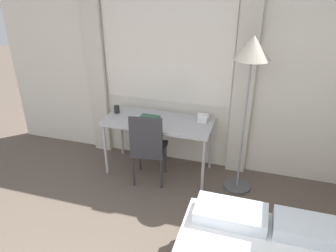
{
  "coord_description": "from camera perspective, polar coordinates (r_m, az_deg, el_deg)",
  "views": [
    {
      "loc": [
        0.89,
        -0.74,
        2.48
      ],
      "look_at": [
        -0.02,
        2.28,
        0.88
      ],
      "focal_mm": 35.0,
      "sensor_mm": 36.0,
      "label": 1
    }
  ],
  "objects": [
    {
      "name": "telephone",
      "position": [
        4.01,
        6.13,
        1.43
      ],
      "size": [
        0.13,
        0.15,
        0.09
      ],
      "color": "white",
      "rests_on": "desk"
    },
    {
      "name": "standing_lamp",
      "position": [
        3.48,
        14.3,
        10.55
      ],
      "size": [
        0.38,
        0.38,
        1.84
      ],
      "color": "#4C4C51",
      "rests_on": "ground_plane"
    },
    {
      "name": "desk_chair",
      "position": [
        3.9,
        -3.48,
        -3.45
      ],
      "size": [
        0.45,
        0.45,
        0.94
      ],
      "rotation": [
        0.0,
        0.0,
        0.15
      ],
      "color": "#333338",
      "rests_on": "ground_plane"
    },
    {
      "name": "wall_back_with_window",
      "position": [
        4.07,
        3.05,
        10.66
      ],
      "size": [
        5.19,
        0.13,
        2.7
      ],
      "color": "silver",
      "rests_on": "ground_plane"
    },
    {
      "name": "book",
      "position": [
        4.04,
        -3.38,
        1.35
      ],
      "size": [
        0.24,
        0.21,
        0.02
      ],
      "rotation": [
        0.0,
        0.0,
        -0.02
      ],
      "color": "#33664C",
      "rests_on": "desk"
    },
    {
      "name": "desk",
      "position": [
        4.05,
        -1.69,
        0.27
      ],
      "size": [
        1.34,
        0.58,
        0.73
      ],
      "color": "#B2B2B7",
      "rests_on": "ground_plane"
    },
    {
      "name": "mug",
      "position": [
        4.25,
        -8.91,
        2.89
      ],
      "size": [
        0.07,
        0.07,
        0.1
      ],
      "color": "#262628",
      "rests_on": "desk"
    }
  ]
}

